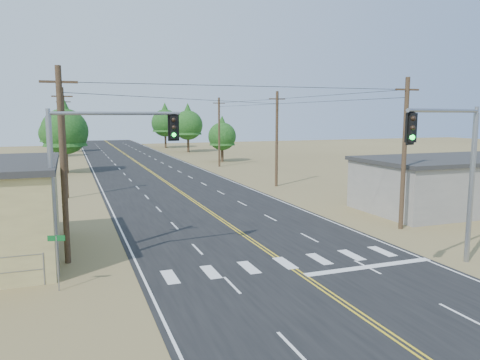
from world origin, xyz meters
name	(u,v)px	position (x,y,z in m)	size (l,w,h in m)	color
ground	(383,330)	(0.00, 0.00, 0.00)	(220.00, 220.00, 0.00)	olive
road	(185,195)	(0.00, 30.00, 0.01)	(15.00, 200.00, 0.02)	black
building_right	(455,184)	(19.00, 16.00, 2.00)	(15.00, 8.00, 4.00)	gray
utility_pole_left_near	(63,165)	(-10.50, 12.00, 5.12)	(1.80, 0.30, 10.00)	#4C3826
utility_pole_left_mid	(64,142)	(-10.50, 32.00, 5.12)	(1.80, 0.30, 10.00)	#4C3826
utility_pole_left_far	(65,134)	(-10.50, 52.00, 5.12)	(1.80, 0.30, 10.00)	#4C3826
utility_pole_right_near	(404,153)	(10.50, 12.00, 5.12)	(1.80, 0.30, 10.00)	#4C3826
utility_pole_right_mid	(277,138)	(10.50, 32.00, 5.12)	(1.80, 0.30, 10.00)	#4C3826
utility_pole_right_far	(219,132)	(10.50, 52.00, 5.12)	(1.80, 0.30, 10.00)	#4C3826
signal_mast_left	(92,163)	(-9.20, 10.21, 5.32)	(6.35, 1.01, 7.88)	gray
signal_mast_right	(456,161)	(7.18, 4.29, 5.42)	(6.35, 2.68, 8.01)	gray
street_sign	(57,254)	(-10.88, 8.00, 1.66)	(0.72, 0.22, 2.48)	gray
tree_left_near	(64,127)	(-10.54, 51.51, 6.02)	(5.91, 5.91, 9.85)	#3F2D1E
tree_left_mid	(52,131)	(-12.83, 77.44, 4.66)	(4.57, 4.57, 7.61)	#3F2D1E
tree_left_far	(74,131)	(-9.00, 88.59, 4.30)	(4.22, 4.22, 7.04)	#3F2D1E
tree_right_near	(222,133)	(13.11, 58.61, 4.55)	(4.47, 4.47, 7.45)	#3F2D1E
tree_right_mid	(188,122)	(12.67, 79.45, 6.04)	(5.92, 5.92, 9.87)	#3F2D1E
tree_right_far	(165,120)	(10.70, 92.86, 6.28)	(6.15, 6.15, 10.26)	#3F2D1E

